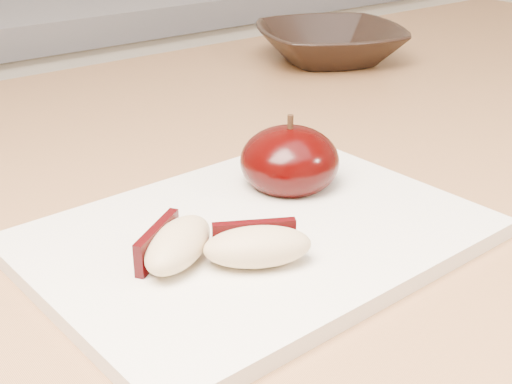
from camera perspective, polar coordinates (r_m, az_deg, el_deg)
cutting_board at (r=0.45m, az=-0.00°, el=-3.55°), size 0.28×0.21×0.01m
apple_half at (r=0.50m, az=2.70°, el=2.49°), size 0.09×0.09×0.06m
apple_wedge_a at (r=0.41m, az=-6.44°, el=-4.16°), size 0.07×0.06×0.02m
apple_wedge_b at (r=0.40m, az=0.09°, el=-4.31°), size 0.07×0.06×0.02m
bowl at (r=0.87m, az=5.94°, el=11.71°), size 0.22×0.22×0.04m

